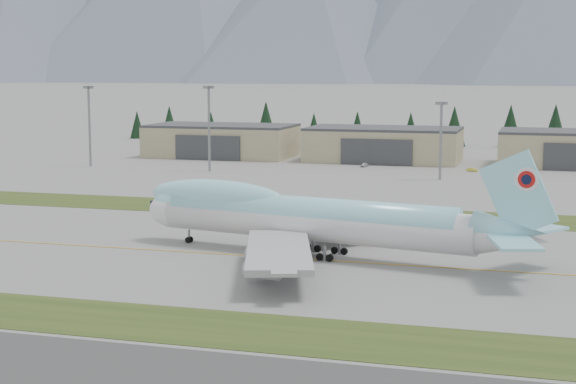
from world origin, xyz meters
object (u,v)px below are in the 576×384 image
(hangar_left, at_px, (222,141))
(hangar_center, at_px, (384,144))
(service_vehicle_a, at_px, (364,167))
(service_vehicle_b, at_px, (472,172))
(boeing_747_freighter, at_px, (309,218))

(hangar_left, distance_m, hangar_center, 55.00)
(service_vehicle_a, height_order, service_vehicle_b, service_vehicle_a)
(boeing_747_freighter, height_order, service_vehicle_b, boeing_747_freighter)
(boeing_747_freighter, height_order, hangar_left, boeing_747_freighter)
(boeing_747_freighter, distance_m, service_vehicle_a, 129.29)
(boeing_747_freighter, distance_m, service_vehicle_b, 125.82)
(service_vehicle_b, bearing_deg, service_vehicle_a, 101.91)
(hangar_left, relative_size, service_vehicle_a, 13.38)
(hangar_left, xyz_separation_m, service_vehicle_a, (52.41, -18.70, -5.39))
(boeing_747_freighter, relative_size, service_vehicle_b, 20.72)
(boeing_747_freighter, xyz_separation_m, service_vehicle_b, (15.64, 124.70, -5.94))
(boeing_747_freighter, height_order, hangar_center, boeing_747_freighter)
(service_vehicle_a, bearing_deg, boeing_747_freighter, -72.17)
(boeing_747_freighter, xyz_separation_m, hangar_left, (-68.86, 146.79, -0.56))
(service_vehicle_b, bearing_deg, hangar_left, 93.30)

